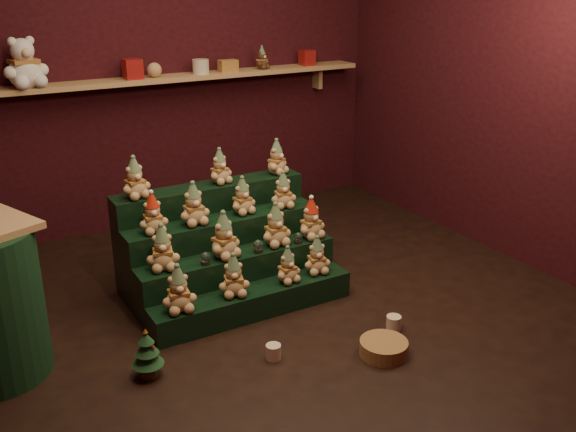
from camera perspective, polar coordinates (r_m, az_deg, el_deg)
ground at (r=4.38m, az=-0.56°, el=-8.22°), size 4.00×4.00×0.00m
back_wall at (r=5.76m, az=-10.99°, el=13.17°), size 4.00×0.10×2.80m
front_wall at (r=2.39m, az=24.25°, el=1.28°), size 4.00×0.10×2.80m
right_wall at (r=5.21m, az=19.84°, el=11.58°), size 0.10×4.00×2.80m
back_shelf at (r=5.61m, az=-10.29°, el=11.92°), size 3.60×0.26×0.24m
riser_tier_front at (r=4.28m, az=-3.10°, el=-7.64°), size 1.40×0.22×0.18m
riser_tier_midfront at (r=4.42m, az=-4.43°, el=-5.42°), size 1.40×0.22×0.36m
riser_tier_midback at (r=4.56m, az=-5.67°, el=-3.34°), size 1.40×0.22×0.54m
riser_tier_back at (r=4.71m, az=-6.83°, el=-1.39°), size 1.40×0.22×0.72m
teddy_0 at (r=3.98m, az=-9.72°, el=-6.38°), size 0.24×0.22×0.30m
teddy_1 at (r=4.12m, az=-4.86°, el=-5.26°), size 0.24×0.23×0.28m
teddy_2 at (r=4.29m, az=-0.04°, el=-4.36°), size 0.20×0.18×0.25m
teddy_3 at (r=4.42m, az=2.58°, el=-3.49°), size 0.22×0.20×0.26m
teddy_4 at (r=4.12m, az=-11.11°, el=-2.78°), size 0.25×0.24×0.29m
teddy_5 at (r=4.23m, az=-5.73°, el=-1.70°), size 0.27×0.26×0.31m
teddy_6 at (r=4.40m, az=-1.11°, el=-0.79°), size 0.22×0.20×0.30m
teddy_7 at (r=4.53m, az=2.06°, el=-0.21°), size 0.23×0.21×0.29m
teddy_8 at (r=4.23m, az=-11.94°, el=0.24°), size 0.20×0.18×0.27m
teddy_9 at (r=4.32m, az=-8.39°, el=1.07°), size 0.21×0.19×0.29m
teddy_10 at (r=4.49m, az=-4.08°, el=1.81°), size 0.21×0.19×0.26m
teddy_11 at (r=4.60m, az=-0.44°, el=2.32°), size 0.21×0.20×0.26m
teddy_12 at (r=4.36m, az=-13.47°, el=3.32°), size 0.23×0.21×0.28m
teddy_13 at (r=4.58m, az=-6.09°, el=4.41°), size 0.21×0.20×0.25m
teddy_14 at (r=4.78m, az=-1.03°, el=5.26°), size 0.24×0.23×0.26m
snow_globe_a at (r=4.18m, az=-7.34°, el=-3.74°), size 0.06×0.06×0.09m
snow_globe_b at (r=4.32m, az=-2.68°, el=-2.69°), size 0.07×0.07×0.09m
snow_globe_c at (r=4.46m, az=0.88°, el=-1.96°), size 0.06×0.06×0.08m
mini_christmas_tree at (r=3.72m, az=-12.40°, el=-11.83°), size 0.18×0.18×0.31m
mug_left at (r=3.84m, az=-1.30°, el=-11.98°), size 0.09×0.09×0.09m
mug_right at (r=4.18m, az=9.37°, el=-9.36°), size 0.09×0.09×0.09m
wicker_basket at (r=3.92m, az=8.50°, el=-11.52°), size 0.32×0.32×0.09m
white_bear at (r=5.26m, az=-22.51°, el=13.02°), size 0.39×0.36×0.47m
brown_bear at (r=5.90m, az=-2.33°, el=13.86°), size 0.18×0.18×0.20m
gift_tin_red_a at (r=5.46m, az=-13.64°, el=12.58°), size 0.14×0.14×0.16m
gift_tin_cream at (r=5.66m, az=-7.76°, el=13.03°), size 0.14×0.14×0.12m
gift_tin_red_b at (r=6.14m, az=1.70°, el=13.89°), size 0.12×0.12×0.14m
shelf_plush_ball at (r=5.52m, az=-11.80°, el=12.59°), size 0.12×0.12×0.12m
scarf_gift_box at (r=5.77m, az=-5.35°, el=13.16°), size 0.16×0.10×0.10m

